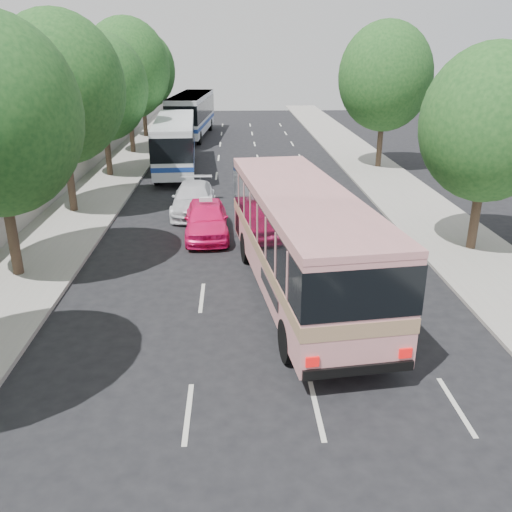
{
  "coord_description": "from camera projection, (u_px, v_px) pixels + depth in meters",
  "views": [
    {
      "loc": [
        -0.8,
        -12.09,
        7.66
      ],
      "look_at": [
        -0.14,
        3.57,
        1.6
      ],
      "focal_mm": 38.0,
      "sensor_mm": 36.0,
      "label": 1
    }
  ],
  "objects": [
    {
      "name": "sidewalk_left",
      "position": [
        105.0,
        183.0,
        32.34
      ],
      "size": [
        4.0,
        90.0,
        0.15
      ],
      "primitive_type": "cube",
      "color": "#9E998E",
      "rests_on": "ground"
    },
    {
      "name": "tour_coach_rear",
      "position": [
        192.0,
        111.0,
        48.78
      ],
      "size": [
        3.6,
        12.64,
        3.73
      ],
      "rotation": [
        0.0,
        0.0,
        -0.07
      ],
      "color": "silver",
      "rests_on": "ground"
    },
    {
      "name": "tour_coach_front",
      "position": [
        175.0,
        140.0,
        35.26
      ],
      "size": [
        3.1,
        11.31,
        3.35
      ],
      "rotation": [
        0.0,
        0.0,
        0.06
      ],
      "color": "white",
      "rests_on": "ground"
    },
    {
      "name": "pink_taxi",
      "position": [
        206.0,
        219.0,
        23.22
      ],
      "size": [
        2.08,
        4.66,
        1.56
      ],
      "primitive_type": "imported",
      "rotation": [
        0.0,
        0.0,
        0.05
      ],
      "color": "#FB156A",
      "rests_on": "ground"
    },
    {
      "name": "tree_right_near",
      "position": [
        493.0,
        119.0,
        19.93
      ],
      "size": [
        5.1,
        5.1,
        7.95
      ],
      "color": "#38281E",
      "rests_on": "ground"
    },
    {
      "name": "tree_left_d",
      "position": [
        102.0,
        84.0,
        32.15
      ],
      "size": [
        5.52,
        5.52,
        8.6
      ],
      "color": "#38281E",
      "rests_on": "ground"
    },
    {
      "name": "white_pickup",
      "position": [
        193.0,
        199.0,
        26.57
      ],
      "size": [
        2.0,
        4.89,
        1.42
      ],
      "primitive_type": "imported",
      "rotation": [
        0.0,
        0.0,
        -0.0
      ],
      "color": "silver",
      "rests_on": "ground"
    },
    {
      "name": "tree_left_e",
      "position": [
        127.0,
        65.0,
        39.32
      ],
      "size": [
        6.3,
        6.3,
        9.82
      ],
      "color": "#38281E",
      "rests_on": "ground"
    },
    {
      "name": "taxi_roof_sign",
      "position": [
        206.0,
        199.0,
        22.91
      ],
      "size": [
        0.56,
        0.21,
        0.18
      ],
      "primitive_type": "cube",
      "rotation": [
        0.0,
        0.0,
        0.05
      ],
      "color": "silver",
      "rests_on": "pink_taxi"
    },
    {
      "name": "tree_left_c",
      "position": [
        60.0,
        83.0,
        24.51
      ],
      "size": [
        6.0,
        6.0,
        9.35
      ],
      "color": "#38281E",
      "rests_on": "ground"
    },
    {
      "name": "tree_left_f",
      "position": [
        142.0,
        68.0,
        46.92
      ],
      "size": [
        5.88,
        5.88,
        9.16
      ],
      "color": "#38281E",
      "rests_on": "ground"
    },
    {
      "name": "tree_right_far",
      "position": [
        387.0,
        73.0,
        34.52
      ],
      "size": [
        6.0,
        6.0,
        9.35
      ],
      "color": "#38281E",
      "rests_on": "ground"
    },
    {
      "name": "ground",
      "position": [
        267.0,
        363.0,
        14.06
      ],
      "size": [
        120.0,
        120.0,
        0.0
      ],
      "primitive_type": "plane",
      "color": "black",
      "rests_on": "ground"
    },
    {
      "name": "sidewalk_right",
      "position": [
        386.0,
        181.0,
        33.01
      ],
      "size": [
        4.0,
        90.0,
        0.12
      ],
      "primitive_type": "cube",
      "color": "#9E998E",
      "rests_on": "ground"
    },
    {
      "name": "low_wall",
      "position": [
        73.0,
        170.0,
        31.98
      ],
      "size": [
        0.3,
        90.0,
        1.5
      ],
      "primitive_type": "cube",
      "color": "#9E998E",
      "rests_on": "sidewalk_left"
    },
    {
      "name": "pink_bus",
      "position": [
        301.0,
        232.0,
        17.04
      ],
      "size": [
        4.21,
        11.4,
        3.55
      ],
      "rotation": [
        0.0,
        0.0,
        0.13
      ],
      "color": "#D4898A",
      "rests_on": "ground"
    }
  ]
}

